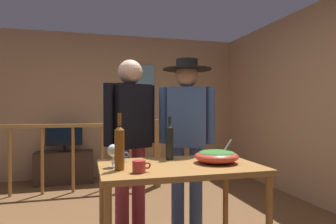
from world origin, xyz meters
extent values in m
cube|color=tan|center=(0.00, 2.83, 1.26)|extent=(4.88, 0.10, 2.52)
cube|color=tan|center=(2.44, 0.85, 1.26)|extent=(0.10, 4.25, 2.52)
cube|color=#6AA0AC|center=(0.59, 2.77, 1.73)|extent=(0.52, 0.03, 0.54)
cylinder|color=#9E6B33|center=(-1.37, 1.87, 0.47)|extent=(0.04, 0.04, 0.93)
cylinder|color=#9E6B33|center=(-0.95, 1.87, 0.47)|extent=(0.04, 0.04, 0.93)
cylinder|color=#9E6B33|center=(-0.54, 1.87, 0.47)|extent=(0.04, 0.04, 0.93)
cylinder|color=#9E6B33|center=(-0.13, 1.87, 0.47)|extent=(0.04, 0.04, 0.93)
cylinder|color=#9E6B33|center=(0.28, 1.87, 0.47)|extent=(0.04, 0.04, 0.93)
cylinder|color=#9E6B33|center=(0.70, 1.87, 0.47)|extent=(0.04, 0.04, 0.93)
cube|color=#9E6B33|center=(-0.75, 1.87, 0.96)|extent=(2.97, 0.07, 0.05)
cube|color=#9E6B33|center=(0.70, 1.87, 0.52)|extent=(0.10, 0.10, 1.03)
cube|color=#38281E|center=(-0.70, 2.48, 0.25)|extent=(0.90, 0.40, 0.51)
cube|color=black|center=(-0.70, 2.48, 0.52)|extent=(0.20, 0.12, 0.02)
cylinder|color=black|center=(-0.70, 2.48, 0.57)|extent=(0.03, 0.03, 0.08)
cube|color=black|center=(-0.70, 2.45, 0.76)|extent=(0.57, 0.06, 0.31)
cube|color=black|center=(-0.70, 2.43, 0.76)|extent=(0.52, 0.01, 0.28)
cube|color=#9E6B33|center=(0.33, -0.44, 0.76)|extent=(1.19, 0.76, 0.04)
cylinder|color=#9E6B33|center=(-0.22, -0.10, 0.37)|extent=(0.05, 0.05, 0.74)
cylinder|color=#9E6B33|center=(0.89, -0.10, 0.37)|extent=(0.05, 0.05, 0.74)
ellipsoid|color=#CC3D2D|center=(0.63, -0.46, 0.83)|extent=(0.34, 0.34, 0.10)
ellipsoid|color=#38702D|center=(0.63, -0.46, 0.86)|extent=(0.28, 0.28, 0.05)
cylinder|color=silver|center=(0.70, -0.46, 0.88)|extent=(0.13, 0.01, 0.17)
cylinder|color=silver|center=(-0.16, -0.42, 0.79)|extent=(0.07, 0.07, 0.01)
cylinder|color=silver|center=(-0.16, -0.42, 0.83)|extent=(0.01, 0.01, 0.08)
ellipsoid|color=silver|center=(-0.16, -0.42, 0.90)|extent=(0.08, 0.08, 0.09)
cylinder|color=black|center=(0.32, -0.22, 0.91)|extent=(0.06, 0.06, 0.26)
cone|color=black|center=(0.32, -0.22, 1.06)|extent=(0.06, 0.06, 0.03)
cylinder|color=black|center=(0.32, -0.22, 1.11)|extent=(0.02, 0.02, 0.06)
cylinder|color=brown|center=(-0.13, -0.53, 0.92)|extent=(0.07, 0.07, 0.28)
cone|color=brown|center=(-0.13, -0.53, 1.07)|extent=(0.07, 0.07, 0.03)
cylinder|color=brown|center=(-0.13, -0.53, 1.13)|extent=(0.03, 0.03, 0.09)
cylinder|color=#B7332D|center=(-0.01, -0.65, 0.82)|extent=(0.09, 0.09, 0.08)
torus|color=#B7332D|center=(0.04, -0.65, 0.83)|extent=(0.05, 0.01, 0.05)
cylinder|color=#3866B2|center=(-0.09, -0.21, 0.83)|extent=(0.08, 0.08, 0.09)
torus|color=#3866B2|center=(-0.04, -0.21, 0.83)|extent=(0.05, 0.01, 0.05)
cylinder|color=#9E3842|center=(0.13, 0.23, 0.42)|extent=(0.13, 0.13, 0.84)
cylinder|color=#9E3842|center=(-0.03, 0.16, 0.42)|extent=(0.13, 0.13, 0.84)
cube|color=black|center=(0.05, 0.20, 1.14)|extent=(0.41, 0.34, 0.59)
cylinder|color=black|center=(0.26, 0.29, 1.15)|extent=(0.09, 0.09, 0.57)
cylinder|color=black|center=(-0.16, 0.11, 1.15)|extent=(0.09, 0.09, 0.57)
sphere|color=#D8A884|center=(0.05, 0.20, 1.55)|extent=(0.23, 0.23, 0.23)
cylinder|color=#3D5684|center=(0.70, 0.16, 0.41)|extent=(0.13, 0.13, 0.83)
cylinder|color=#3D5684|center=(0.53, 0.23, 0.41)|extent=(0.13, 0.13, 0.83)
cube|color=#3D5684|center=(0.61, 0.20, 1.12)|extent=(0.43, 0.35, 0.59)
cylinder|color=#3D5684|center=(0.83, 0.11, 1.14)|extent=(0.09, 0.09, 0.56)
cylinder|color=#3D5684|center=(0.40, 0.29, 1.14)|extent=(0.09, 0.09, 0.56)
sphere|color=tan|center=(0.61, 0.20, 1.53)|extent=(0.23, 0.23, 0.23)
cylinder|color=black|center=(0.61, 0.20, 1.59)|extent=(0.48, 0.48, 0.01)
cylinder|color=black|center=(0.61, 0.20, 1.64)|extent=(0.22, 0.22, 0.10)
camera|label=1|loc=(-0.34, -2.59, 1.21)|focal=31.76mm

